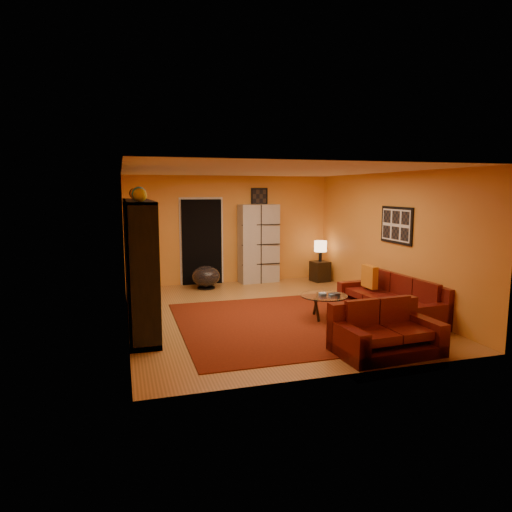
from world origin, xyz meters
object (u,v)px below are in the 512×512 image
object	(u,v)px
entertainment_unit	(139,263)
tv	(142,266)
bowl_chair	(206,277)
coffee_table	(324,298)
table_lamp	(320,247)
sofa	(395,301)
storage_cabinet	(259,244)
loveseat	(383,332)
side_table	(320,271)

from	to	relation	value
entertainment_unit	tv	bearing A→B (deg)	56.63
entertainment_unit	bowl_chair	world-z (taller)	entertainment_unit
coffee_table	table_lamp	size ratio (longest dim) A/B	1.61
tv	entertainment_unit	bearing A→B (deg)	146.63
entertainment_unit	sofa	xyz separation A→B (m)	(4.41, -0.86, -0.77)
storage_cabinet	bowl_chair	distance (m)	1.60
entertainment_unit	storage_cabinet	bearing A→B (deg)	43.47
tv	loveseat	distance (m)	4.08
coffee_table	side_table	size ratio (longest dim) A/B	1.66
tv	side_table	world-z (taller)	tv
bowl_chair	side_table	bearing A→B (deg)	0.96
tv	bowl_chair	bearing A→B (deg)	-33.10
storage_cabinet	sofa	bearing A→B (deg)	-72.97
loveseat	bowl_chair	world-z (taller)	loveseat
tv	coffee_table	bearing A→B (deg)	-103.26
storage_cabinet	side_table	xyz separation A→B (m)	(1.49, -0.36, -0.71)
sofa	table_lamp	xyz separation A→B (m)	(0.04, 3.30, 0.58)
table_lamp	sofa	bearing A→B (deg)	-90.62
loveseat	coffee_table	xyz separation A→B (m)	(-0.09, 1.77, 0.09)
table_lamp	entertainment_unit	bearing A→B (deg)	-151.22
entertainment_unit	coffee_table	xyz separation A→B (m)	(3.12, -0.65, -0.67)
sofa	side_table	distance (m)	3.31
bowl_chair	table_lamp	bearing A→B (deg)	0.96
sofa	storage_cabinet	bearing A→B (deg)	107.83
storage_cabinet	tv	bearing A→B (deg)	-141.53
sofa	storage_cabinet	distance (m)	4.00
loveseat	coffee_table	size ratio (longest dim) A/B	1.77
bowl_chair	sofa	bearing A→B (deg)	-48.80
tv	storage_cabinet	world-z (taller)	storage_cabinet
entertainment_unit	storage_cabinet	xyz separation A→B (m)	(2.95, 2.80, -0.09)
loveseat	tv	bearing A→B (deg)	48.28
sofa	table_lamp	bearing A→B (deg)	85.48
loveseat	bowl_chair	distance (m)	5.09
tv	storage_cabinet	size ratio (longest dim) A/B	0.45
storage_cabinet	bowl_chair	size ratio (longest dim) A/B	2.99
tv	storage_cabinet	bearing A→B (deg)	-46.83
bowl_chair	tv	bearing A→B (deg)	-123.10
loveseat	storage_cabinet	world-z (taller)	storage_cabinet
sofa	loveseat	distance (m)	1.97
tv	side_table	distance (m)	5.05
sofa	bowl_chair	bearing A→B (deg)	127.30
side_table	tv	bearing A→B (deg)	-151.70
storage_cabinet	table_lamp	bearing A→B (deg)	-18.09
storage_cabinet	side_table	distance (m)	1.69
coffee_table	table_lamp	bearing A→B (deg)	66.67
table_lamp	storage_cabinet	bearing A→B (deg)	166.60
bowl_chair	table_lamp	size ratio (longest dim) A/B	1.24
coffee_table	entertainment_unit	bearing A→B (deg)	168.27
coffee_table	storage_cabinet	size ratio (longest dim) A/B	0.43
loveseat	storage_cabinet	xyz separation A→B (m)	(-0.25, 5.22, 0.67)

